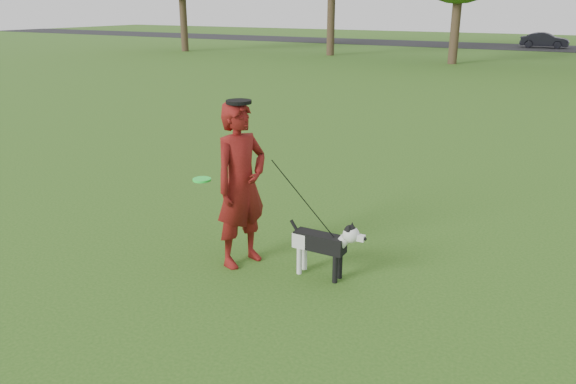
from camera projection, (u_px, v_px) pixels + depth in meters
The scene contains 6 objects.
ground at pixel (279, 251), 7.50m from camera, with size 120.00×120.00×0.00m, color #285116.
road at pixel (557, 48), 40.52m from camera, with size 120.00×7.00×0.02m, color black.
man at pixel (241, 185), 6.86m from camera, with size 0.75×0.49×2.07m, color #5E110D.
dog at pixel (326, 242), 6.64m from camera, with size 1.00×0.20×0.76m.
car_mid at pixel (545, 40), 40.78m from camera, with size 1.14×3.27×1.08m, color black.
man_held_items at pixel (302, 198), 6.51m from camera, with size 1.85×0.40×1.57m.
Camera 1 is at (3.47, -5.91, 3.15)m, focal length 35.00 mm.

